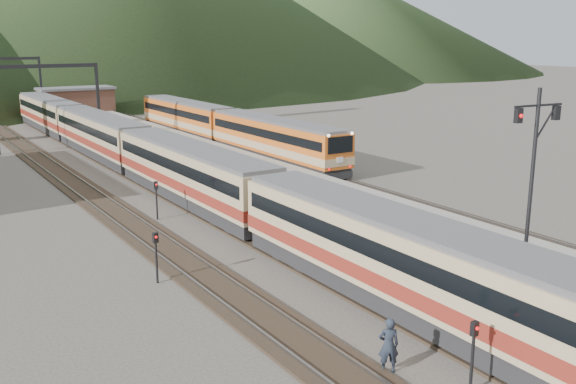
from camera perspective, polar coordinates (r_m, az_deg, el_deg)
track_main at (r=51.11m, az=-13.38°, el=1.61°), size 2.60×200.00×0.23m
track_far at (r=49.76m, az=-18.81°, el=0.93°), size 2.60×200.00×0.23m
track_second at (r=55.83m, az=-2.18°, el=2.96°), size 2.60×200.00×0.23m
platform at (r=51.29m, az=-6.75°, el=2.42°), size 8.00×100.00×1.00m
gantry_near at (r=63.97m, az=-20.62°, el=8.45°), size 9.55×0.25×8.00m
gantry_far at (r=88.53m, az=-24.13°, el=9.33°), size 9.55×0.25×8.00m
station_shed at (r=88.46m, az=-18.30°, el=7.85°), size 9.40×4.40×3.10m
main_train at (r=49.89m, az=-13.13°, el=3.53°), size 2.80×76.89×3.42m
second_train at (r=61.83m, az=-5.61°, el=5.62°), size 2.67×36.41×3.26m
signal_mast at (r=23.91m, az=20.88°, el=1.39°), size 2.20×0.37×7.69m
short_signal_a at (r=20.15m, az=16.13°, el=-13.10°), size 0.23×0.17×2.27m
short_signal_b at (r=37.84m, az=-11.62°, el=-0.27°), size 0.26×0.21×2.27m
short_signal_c at (r=28.07m, az=-11.65°, el=-5.13°), size 0.24×0.20×2.27m
worker at (r=20.96m, az=8.92°, el=-13.29°), size 0.79×0.70×1.83m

